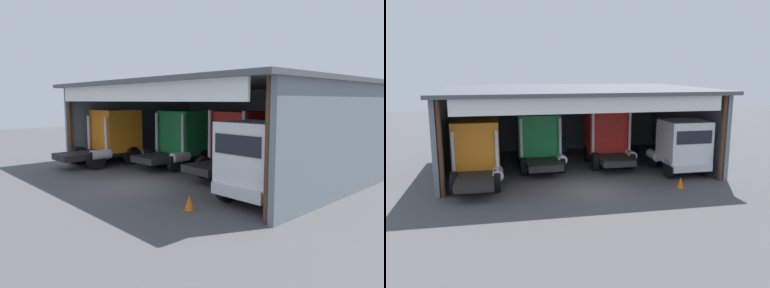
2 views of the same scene
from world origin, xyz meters
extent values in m
plane|color=#4C4C4F|center=(0.00, 0.00, 0.00)|extent=(80.00, 80.00, 0.00)
cube|color=slate|center=(0.00, 10.47, 2.37)|extent=(15.21, 0.24, 4.75)
cube|color=slate|center=(-7.61, 5.23, 2.37)|extent=(0.24, 10.47, 4.75)
cube|color=slate|center=(7.61, 5.23, 2.37)|extent=(0.24, 10.47, 4.75)
cube|color=#474E55|center=(0.00, 4.94, 4.85)|extent=(15.81, 11.05, 0.20)
cylinder|color=#4C2D1E|center=(-7.36, 0.15, 2.37)|extent=(0.24, 0.24, 4.75)
cylinder|color=#4C2D1E|center=(7.36, 0.15, 2.37)|extent=(0.24, 0.24, 4.75)
cube|color=white|center=(0.00, -0.23, 4.40)|extent=(13.69, 0.12, 0.90)
cube|color=orange|center=(-5.84, 2.49, 2.11)|extent=(2.43, 2.36, 2.58)
cube|color=black|center=(-5.85, 3.68, 2.56)|extent=(2.05, 0.07, 0.77)
cube|color=silver|center=(-5.85, 3.71, 0.72)|extent=(2.29, 0.18, 0.44)
cube|color=#232326|center=(-5.83, 0.49, 0.75)|extent=(1.83, 3.64, 0.36)
cylinder|color=silver|center=(-6.92, 1.16, 1.81)|extent=(0.18, 0.18, 2.47)
cylinder|color=silver|center=(-4.75, 1.17, 1.81)|extent=(0.18, 0.18, 2.47)
cylinder|color=silver|center=(-4.74, 0.80, 0.87)|extent=(0.57, 1.20, 0.56)
cylinder|color=black|center=(-6.90, 2.95, 0.57)|extent=(0.31, 1.14, 1.14)
cylinder|color=black|center=(-4.79, 2.96, 0.57)|extent=(0.31, 1.14, 1.14)
cylinder|color=black|center=(-6.88, 0.49, 0.57)|extent=(0.31, 1.14, 1.14)
cylinder|color=black|center=(-4.77, 0.50, 0.57)|extent=(0.31, 1.14, 1.14)
cube|color=#197F3D|center=(-2.25, 5.12, 2.07)|extent=(2.66, 2.27, 2.59)
cube|color=black|center=(-2.29, 6.23, 2.52)|extent=(2.20, 0.14, 0.78)
cube|color=silver|center=(-2.29, 6.26, 0.67)|extent=(2.46, 0.25, 0.44)
cube|color=#232326|center=(-2.19, 3.36, 0.70)|extent=(2.05, 3.27, 0.36)
cylinder|color=silver|center=(-3.37, 3.85, 1.88)|extent=(0.18, 0.18, 2.72)
cylinder|color=silver|center=(-1.04, 3.93, 1.88)|extent=(0.18, 0.18, 2.72)
cylinder|color=silver|center=(-1.03, 3.70, 0.82)|extent=(0.60, 1.22, 0.56)
cylinder|color=black|center=(-3.40, 5.52, 0.52)|extent=(0.34, 1.05, 1.04)
cylinder|color=black|center=(-1.12, 5.60, 0.52)|extent=(0.34, 1.05, 1.04)
cylinder|color=black|center=(-3.33, 3.32, 0.52)|extent=(0.34, 1.05, 1.04)
cylinder|color=black|center=(-1.04, 3.40, 0.52)|extent=(0.34, 1.05, 1.04)
cube|color=red|center=(2.21, 5.31, 2.12)|extent=(2.66, 2.49, 2.62)
cube|color=black|center=(2.25, 6.54, 2.58)|extent=(2.19, 0.13, 0.79)
cube|color=silver|center=(2.25, 6.57, 0.71)|extent=(2.46, 0.24, 0.44)
cube|color=#232326|center=(2.15, 3.49, 0.74)|extent=(2.04, 3.38, 0.36)
cylinder|color=silver|center=(1.01, 3.99, 2.03)|extent=(0.18, 0.18, 2.94)
cylinder|color=silver|center=(3.33, 3.92, 2.03)|extent=(0.18, 0.18, 2.94)
cylinder|color=silver|center=(3.32, 3.75, 0.86)|extent=(0.60, 1.22, 0.56)
cylinder|color=black|center=(1.09, 5.83, 0.56)|extent=(0.34, 1.13, 1.12)
cylinder|color=black|center=(3.37, 5.76, 0.56)|extent=(0.34, 1.13, 1.12)
cylinder|color=black|center=(1.01, 3.53, 0.56)|extent=(0.34, 1.13, 1.12)
cylinder|color=black|center=(3.29, 3.45, 0.56)|extent=(0.34, 1.13, 1.12)
cube|color=white|center=(5.83, 1.61, 2.00)|extent=(2.44, 2.32, 2.40)
cube|color=black|center=(5.83, 0.43, 2.42)|extent=(2.06, 0.07, 0.72)
cube|color=silver|center=(5.83, 0.40, 0.70)|extent=(2.31, 0.17, 0.44)
cube|color=#232326|center=(5.82, 3.63, 0.73)|extent=(1.83, 3.70, 0.36)
cylinder|color=silver|center=(6.92, 2.91, 1.75)|extent=(0.18, 0.18, 2.41)
cylinder|color=silver|center=(4.73, 2.91, 1.75)|extent=(0.18, 0.18, 2.41)
cylinder|color=silver|center=(4.73, 3.33, 0.85)|extent=(0.56, 1.20, 0.56)
cylinder|color=black|center=(6.89, 1.15, 0.55)|extent=(0.30, 1.09, 1.09)
cylinder|color=black|center=(4.76, 1.14, 0.55)|extent=(0.30, 1.09, 1.09)
cylinder|color=black|center=(6.88, 3.64, 0.55)|extent=(0.30, 1.09, 1.09)
cylinder|color=black|center=(4.76, 3.63, 0.55)|extent=(0.30, 1.09, 1.09)
cylinder|color=#194CB2|center=(-0.22, 9.42, 0.47)|extent=(0.58, 0.58, 0.94)
cube|color=#1E59A5|center=(-0.18, 9.51, 0.50)|extent=(0.90, 0.60, 1.00)
cone|color=orange|center=(4.56, -0.71, 0.28)|extent=(0.36, 0.36, 0.56)
camera|label=1|loc=(13.83, -9.16, 3.98)|focal=33.01mm
camera|label=2|loc=(-4.51, -18.60, 6.11)|focal=36.15mm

